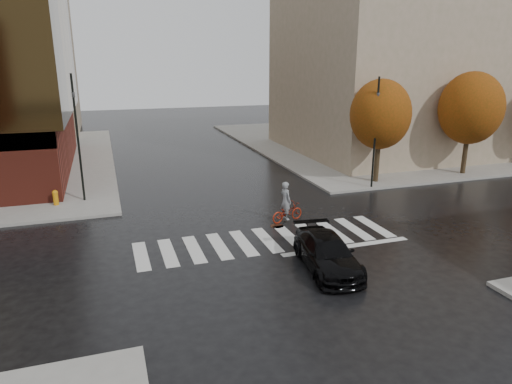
{
  "coord_description": "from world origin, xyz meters",
  "views": [
    {
      "loc": [
        -6.49,
        -17.35,
        7.76
      ],
      "look_at": [
        -0.21,
        1.42,
        2.0
      ],
      "focal_mm": 32.0,
      "sensor_mm": 36.0,
      "label": 1
    }
  ],
  "objects_px": {
    "cyclist": "(287,208)",
    "traffic_light_ne": "(376,127)",
    "traffic_light_nw": "(77,131)",
    "fire_hydrant": "(55,197)",
    "sedan": "(327,253)"
  },
  "relations": [
    {
      "from": "sedan",
      "to": "cyclist",
      "type": "xyz_separation_m",
      "value": [
        0.55,
        5.45,
        0.06
      ]
    },
    {
      "from": "cyclist",
      "to": "traffic_light_nw",
      "type": "bearing_deg",
      "value": 40.03
    },
    {
      "from": "sedan",
      "to": "cyclist",
      "type": "height_order",
      "value": "cyclist"
    },
    {
      "from": "sedan",
      "to": "traffic_light_nw",
      "type": "distance_m",
      "value": 15.39
    },
    {
      "from": "traffic_light_ne",
      "to": "fire_hydrant",
      "type": "height_order",
      "value": "traffic_light_ne"
    },
    {
      "from": "cyclist",
      "to": "traffic_light_nw",
      "type": "distance_m",
      "value": 12.09
    },
    {
      "from": "cyclist",
      "to": "traffic_light_nw",
      "type": "height_order",
      "value": "traffic_light_nw"
    },
    {
      "from": "traffic_light_nw",
      "to": "fire_hydrant",
      "type": "bearing_deg",
      "value": -71.16
    },
    {
      "from": "cyclist",
      "to": "traffic_light_nw",
      "type": "xyz_separation_m",
      "value": [
        -9.63,
        6.5,
        3.36
      ]
    },
    {
      "from": "cyclist",
      "to": "fire_hydrant",
      "type": "bearing_deg",
      "value": 45.44
    },
    {
      "from": "traffic_light_nw",
      "to": "sedan",
      "type": "bearing_deg",
      "value": 38.08
    },
    {
      "from": "sedan",
      "to": "cyclist",
      "type": "relative_size",
      "value": 2.16
    },
    {
      "from": "cyclist",
      "to": "traffic_light_ne",
      "type": "xyz_separation_m",
      "value": [
        7.25,
        3.8,
        3.19
      ]
    },
    {
      "from": "cyclist",
      "to": "traffic_light_ne",
      "type": "relative_size",
      "value": 0.31
    },
    {
      "from": "cyclist",
      "to": "fire_hydrant",
      "type": "height_order",
      "value": "cyclist"
    }
  ]
}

